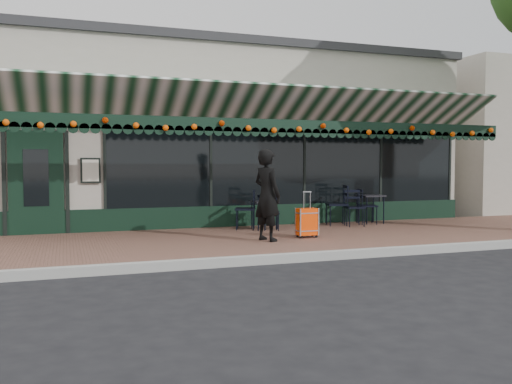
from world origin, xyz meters
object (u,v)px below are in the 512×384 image
object	(u,v)px
chair_a_right	(367,206)
chair_b_left	(245,209)
chair_b_front	(270,213)
chair_a_left	(337,205)
chair_b_right	(268,212)
chair_a_front	(354,208)
cafe_table_a	(370,198)
suitcase	(307,222)
woman	(267,195)
cafe_table_b	(264,204)

from	to	relation	value
chair_a_right	chair_b_left	size ratio (longest dim) A/B	0.96
chair_a_right	chair_b_front	xyz separation A→B (m)	(-2.72, -0.37, -0.06)
chair_a_left	chair_b_right	world-z (taller)	chair_a_left
chair_a_left	chair_b_right	bearing A→B (deg)	-70.73
chair_a_front	chair_b_front	world-z (taller)	chair_a_front
chair_a_right	chair_a_front	size ratio (longest dim) A/B	1.00
cafe_table_a	chair_a_right	size ratio (longest dim) A/B	0.81
chair_a_right	chair_b_front	size ratio (longest dim) A/B	1.16
suitcase	chair_a_front	xyz separation A→B (m)	(1.92, 1.45, 0.13)
chair_a_right	woman	bearing A→B (deg)	133.12
chair_a_left	chair_b_right	distance (m)	1.84
suitcase	cafe_table_b	world-z (taller)	suitcase
chair_a_left	chair_a_right	xyz separation A→B (m)	(0.85, -0.00, -0.05)
woman	chair_a_right	distance (m)	3.90
suitcase	chair_a_front	distance (m)	2.41
cafe_table_a	chair_a_left	world-z (taller)	chair_a_left
cafe_table_a	chair_b_right	world-z (taller)	chair_b_right
chair_a_right	chair_b_front	distance (m)	2.74
chair_a_front	woman	bearing A→B (deg)	-139.74
chair_b_right	chair_b_front	size ratio (longest dim) A/B	1.05
chair_b_left	chair_b_right	xyz separation A→B (m)	(0.53, -0.06, -0.06)
suitcase	chair_b_left	bearing A→B (deg)	112.31
suitcase	chair_b_left	distance (m)	1.84
suitcase	chair_b_right	world-z (taller)	suitcase
woman	chair_a_right	bearing A→B (deg)	-82.90
chair_a_left	chair_b_left	size ratio (longest dim) A/B	1.08
woman	chair_a_right	xyz separation A→B (m)	(3.38, 1.90, -0.45)
chair_a_left	chair_b_front	size ratio (longest dim) A/B	1.31
suitcase	chair_b_left	world-z (taller)	suitcase
cafe_table_b	chair_b_left	distance (m)	0.45
cafe_table_a	chair_b_right	size ratio (longest dim) A/B	0.90
woman	chair_a_front	distance (m)	3.30
suitcase	chair_b_front	bearing A→B (deg)	98.61
suitcase	chair_a_right	world-z (taller)	suitcase
cafe_table_b	chair_a_right	size ratio (longest dim) A/B	0.74
woman	cafe_table_a	size ratio (longest dim) A/B	2.49
cafe_table_a	chair_a_right	bearing A→B (deg)	-139.63
chair_a_front	chair_b_right	world-z (taller)	chair_a_front
cafe_table_b	chair_a_front	size ratio (longest dim) A/B	0.74
chair_b_left	suitcase	bearing A→B (deg)	46.55
cafe_table_b	chair_a_right	xyz separation A→B (m)	(2.80, 0.19, -0.15)
suitcase	cafe_table_a	bearing A→B (deg)	33.67
woman	suitcase	world-z (taller)	woman
cafe_table_b	chair_b_left	bearing A→B (deg)	164.55
cafe_table_a	chair_b_front	xyz separation A→B (m)	(-2.88, -0.51, -0.26)
suitcase	chair_a_front	bearing A→B (deg)	34.93
chair_b_left	cafe_table_b	bearing A→B (deg)	96.71
woman	chair_a_left	world-z (taller)	woman
woman	chair_a_right	world-z (taller)	woman
cafe_table_b	chair_b_left	world-z (taller)	chair_b_left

